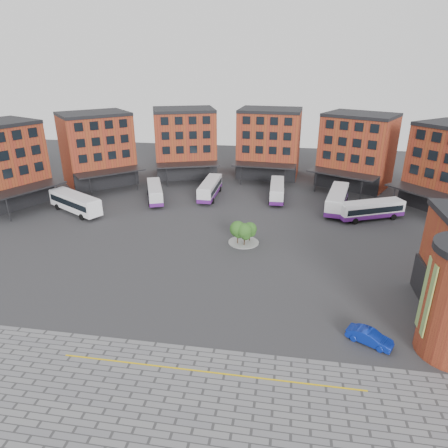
# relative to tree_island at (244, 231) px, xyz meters

# --- Properties ---
(ground) EXTENTS (160.00, 160.00, 0.00)m
(ground) POSITION_rel_tree_island_xyz_m (-2.02, -11.57, -1.99)
(ground) COLOR #28282B
(ground) RESTS_ON ground
(yellow_line) EXTENTS (26.00, 0.15, 0.02)m
(yellow_line) POSITION_rel_tree_island_xyz_m (-0.02, -25.57, -1.96)
(yellow_line) COLOR gold
(yellow_line) RESTS_ON paving_zone
(main_building) EXTENTS (94.14, 42.48, 14.60)m
(main_building) POSITION_rel_tree_island_xyz_m (-6.79, 26.68, 5.24)
(main_building) COLOR maroon
(main_building) RESTS_ON ground
(tree_island) EXTENTS (4.40, 4.40, 3.49)m
(tree_island) POSITION_rel_tree_island_xyz_m (0.00, 0.00, 0.00)
(tree_island) COLOR gray
(tree_island) RESTS_ON ground
(bus_a) EXTENTS (11.57, 8.26, 3.34)m
(bus_a) POSITION_rel_tree_island_xyz_m (-29.80, 7.85, -0.01)
(bus_a) COLOR white
(bus_a) RESTS_ON ground
(bus_b) EXTENTS (6.11, 10.77, 2.99)m
(bus_b) POSITION_rel_tree_island_xyz_m (-18.47, 16.29, -0.37)
(bus_b) COLOR silver
(bus_b) RESTS_ON ground
(bus_c) EXTENTS (2.96, 11.28, 3.17)m
(bus_c) POSITION_rel_tree_island_xyz_m (-8.71, 19.80, -0.27)
(bus_c) COLOR silver
(bus_c) RESTS_ON ground
(bus_d) EXTENTS (2.92, 10.87, 3.05)m
(bus_d) POSITION_rel_tree_island_xyz_m (3.89, 20.80, -0.34)
(bus_d) COLOR silver
(bus_d) RESTS_ON ground
(bus_e) EXTENTS (5.19, 12.49, 3.43)m
(bus_e) POSITION_rel_tree_island_xyz_m (14.44, 16.65, -0.13)
(bus_e) COLOR white
(bus_e) RESTS_ON ground
(bus_f) EXTENTS (11.16, 6.90, 3.12)m
(bus_f) POSITION_rel_tree_island_xyz_m (19.50, 12.76, -0.29)
(bus_f) COLOR white
(bus_f) RESTS_ON ground
(blue_car) EXTENTS (4.37, 3.27, 1.38)m
(blue_car) POSITION_rel_tree_island_xyz_m (14.03, -19.50, -1.30)
(blue_car) COLOR #0B2394
(blue_car) RESTS_ON ground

